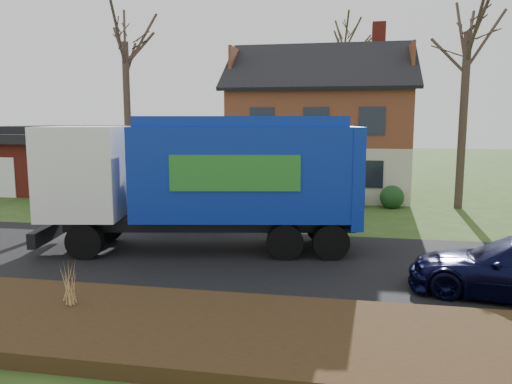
# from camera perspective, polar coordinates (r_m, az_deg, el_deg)

# --- Properties ---
(ground) EXTENTS (120.00, 120.00, 0.00)m
(ground) POSITION_cam_1_polar(r_m,az_deg,el_deg) (14.84, -3.95, -7.61)
(ground) COLOR #294818
(ground) RESTS_ON ground
(road) EXTENTS (80.00, 7.00, 0.02)m
(road) POSITION_cam_1_polar(r_m,az_deg,el_deg) (14.84, -3.95, -7.57)
(road) COLOR black
(road) RESTS_ON ground
(mulch_verge) EXTENTS (80.00, 3.50, 0.30)m
(mulch_verge) POSITION_cam_1_polar(r_m,az_deg,el_deg) (10.04, -11.87, -14.82)
(mulch_verge) COLOR black
(mulch_verge) RESTS_ON ground
(main_house) EXTENTS (12.95, 8.95, 9.26)m
(main_house) POSITION_cam_1_polar(r_m,az_deg,el_deg) (27.80, 6.32, 8.17)
(main_house) COLOR beige
(main_house) RESTS_ON ground
(ranch_house) EXTENTS (9.80, 8.20, 3.70)m
(ranch_house) POSITION_cam_1_polar(r_m,az_deg,el_deg) (31.12, -19.56, 3.67)
(ranch_house) COLOR maroon
(ranch_house) RESTS_ON ground
(garbage_truck) EXTENTS (10.01, 4.27, 4.16)m
(garbage_truck) POSITION_cam_1_polar(r_m,az_deg,el_deg) (15.40, -5.43, 2.04)
(garbage_truck) COLOR black
(garbage_truck) RESTS_ON ground
(silver_sedan) EXTENTS (4.74, 2.25, 1.50)m
(silver_sedan) POSITION_cam_1_polar(r_m,az_deg,el_deg) (19.61, -9.82, -1.55)
(silver_sedan) COLOR #AEB1B6
(silver_sedan) RESTS_ON ground
(tree_front_west) EXTENTS (3.50, 3.50, 10.42)m
(tree_front_west) POSITION_cam_1_polar(r_m,az_deg,el_deg) (24.11, -14.87, 18.83)
(tree_front_west) COLOR #403026
(tree_front_west) RESTS_ON ground
(tree_front_east) EXTENTS (4.06, 4.06, 11.27)m
(tree_front_east) POSITION_cam_1_polar(r_m,az_deg,el_deg) (25.05, 23.27, 19.39)
(tree_front_east) COLOR #403126
(tree_front_east) RESTS_ON ground
(tree_back) EXTENTS (3.89, 3.89, 12.31)m
(tree_back) POSITION_cam_1_polar(r_m,az_deg,el_deg) (36.19, 10.10, 18.03)
(tree_back) COLOR #413727
(tree_back) RESTS_ON ground
(grass_clump_mid) EXTENTS (0.31, 0.26, 0.87)m
(grass_clump_mid) POSITION_cam_1_polar(r_m,az_deg,el_deg) (11.06, -20.57, -9.75)
(grass_clump_mid) COLOR tan
(grass_clump_mid) RESTS_ON mulch_verge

